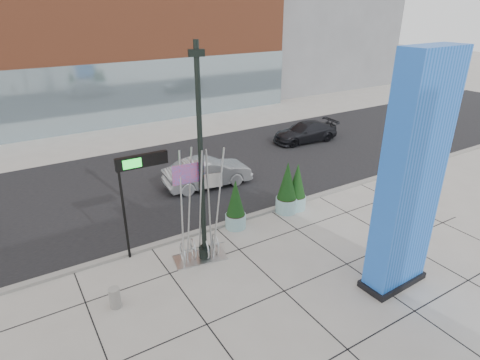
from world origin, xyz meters
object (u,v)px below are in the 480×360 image
public_art_sculpture (199,232)px  blue_pylon (410,182)px  concrete_bollard (115,298)px  overhead_street_sign (138,170)px  car_silver_mid (208,173)px  lamp_post (202,181)px

public_art_sculpture → blue_pylon: bearing=-33.6°
public_art_sculpture → concrete_bollard: public_art_sculpture is taller
overhead_street_sign → car_silver_mid: overhead_street_sign is taller
blue_pylon → lamp_post: lamp_post is taller
public_art_sculpture → overhead_street_sign: size_ratio=1.10×
lamp_post → public_art_sculpture: 2.14m
overhead_street_sign → car_silver_mid: (4.99, 4.33, -2.76)m
public_art_sculpture → car_silver_mid: bearing=69.9°
concrete_bollard → lamp_post: bearing=13.8°
blue_pylon → overhead_street_sign: bearing=134.7°
blue_pylon → car_silver_mid: (-1.82, 10.74, -3.13)m
blue_pylon → overhead_street_sign: blue_pylon is taller
blue_pylon → concrete_bollard: (-8.76, 3.89, -3.54)m
lamp_post → overhead_street_sign: lamp_post is taller
lamp_post → car_silver_mid: 7.21m
car_silver_mid → lamp_post: bearing=155.9°
public_art_sculpture → car_silver_mid: public_art_sculpture is taller
concrete_bollard → overhead_street_sign: overhead_street_sign is taller
public_art_sculpture → overhead_street_sign: 3.22m
overhead_street_sign → car_silver_mid: size_ratio=0.88×
blue_pylon → lamp_post: size_ratio=1.00×
concrete_bollard → overhead_street_sign: (1.95, 2.52, 3.18)m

